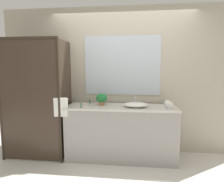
{
  "coord_description": "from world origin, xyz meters",
  "views": [
    {
      "loc": [
        0.15,
        -2.9,
        1.51
      ],
      "look_at": [
        -0.15,
        0.0,
        1.15
      ],
      "focal_mm": 28.57,
      "sensor_mm": 36.0,
      "label": 1
    }
  ],
  "objects_px": {
    "faucet": "(135,102)",
    "amenity_bottle_shampoo": "(81,105)",
    "amenity_bottle_conditioner": "(90,101)",
    "sink_basin": "(136,105)",
    "rolled_towel_near_edge": "(169,104)",
    "potted_plant": "(102,99)",
    "soap_dish": "(85,105)"
  },
  "relations": [
    {
      "from": "soap_dish",
      "to": "amenity_bottle_shampoo",
      "type": "distance_m",
      "value": 0.18
    },
    {
      "from": "sink_basin",
      "to": "amenity_bottle_shampoo",
      "type": "bearing_deg",
      "value": -169.72
    },
    {
      "from": "faucet",
      "to": "rolled_towel_near_edge",
      "type": "distance_m",
      "value": 0.54
    },
    {
      "from": "soap_dish",
      "to": "amenity_bottle_conditioner",
      "type": "xyz_separation_m",
      "value": [
        0.04,
        0.21,
        0.02
      ]
    },
    {
      "from": "faucet",
      "to": "amenity_bottle_conditioner",
      "type": "xyz_separation_m",
      "value": [
        -0.81,
        0.06,
        -0.01
      ]
    },
    {
      "from": "sink_basin",
      "to": "potted_plant",
      "type": "xyz_separation_m",
      "value": [
        -0.57,
        0.1,
        0.07
      ]
    },
    {
      "from": "sink_basin",
      "to": "faucet",
      "type": "bearing_deg",
      "value": 90.0
    },
    {
      "from": "potted_plant",
      "to": "soap_dish",
      "type": "relative_size",
      "value": 1.99
    },
    {
      "from": "rolled_towel_near_edge",
      "to": "amenity_bottle_shampoo",
      "type": "bearing_deg",
      "value": -173.56
    },
    {
      "from": "potted_plant",
      "to": "rolled_towel_near_edge",
      "type": "distance_m",
      "value": 1.1
    },
    {
      "from": "soap_dish",
      "to": "amenity_bottle_shampoo",
      "type": "height_order",
      "value": "amenity_bottle_shampoo"
    },
    {
      "from": "potted_plant",
      "to": "rolled_towel_near_edge",
      "type": "xyz_separation_m",
      "value": [
        1.09,
        -0.1,
        -0.06
      ]
    },
    {
      "from": "sink_basin",
      "to": "potted_plant",
      "type": "height_order",
      "value": "potted_plant"
    },
    {
      "from": "sink_basin",
      "to": "amenity_bottle_conditioner",
      "type": "relative_size",
      "value": 5.03
    },
    {
      "from": "sink_basin",
      "to": "soap_dish",
      "type": "distance_m",
      "value": 0.85
    },
    {
      "from": "soap_dish",
      "to": "rolled_towel_near_edge",
      "type": "height_order",
      "value": "rolled_towel_near_edge"
    },
    {
      "from": "faucet",
      "to": "amenity_bottle_shampoo",
      "type": "height_order",
      "value": "faucet"
    },
    {
      "from": "soap_dish",
      "to": "rolled_towel_near_edge",
      "type": "bearing_deg",
      "value": -0.94
    },
    {
      "from": "potted_plant",
      "to": "amenity_bottle_shampoo",
      "type": "relative_size",
      "value": 1.93
    },
    {
      "from": "faucet",
      "to": "amenity_bottle_shampoo",
      "type": "bearing_deg",
      "value": -159.64
    },
    {
      "from": "faucet",
      "to": "amenity_bottle_conditioner",
      "type": "distance_m",
      "value": 0.81
    },
    {
      "from": "potted_plant",
      "to": "amenity_bottle_conditioner",
      "type": "height_order",
      "value": "potted_plant"
    },
    {
      "from": "faucet",
      "to": "potted_plant",
      "type": "xyz_separation_m",
      "value": [
        -0.57,
        -0.07,
        0.06
      ]
    },
    {
      "from": "amenity_bottle_shampoo",
      "to": "rolled_towel_near_edge",
      "type": "bearing_deg",
      "value": 6.44
    },
    {
      "from": "rolled_towel_near_edge",
      "to": "amenity_bottle_conditioner",
      "type": "bearing_deg",
      "value": 170.25
    },
    {
      "from": "rolled_towel_near_edge",
      "to": "sink_basin",
      "type": "bearing_deg",
      "value": 179.95
    },
    {
      "from": "potted_plant",
      "to": "amenity_bottle_shampoo",
      "type": "distance_m",
      "value": 0.39
    },
    {
      "from": "faucet",
      "to": "rolled_towel_near_edge",
      "type": "bearing_deg",
      "value": -17.53
    },
    {
      "from": "sink_basin",
      "to": "soap_dish",
      "type": "height_order",
      "value": "sink_basin"
    },
    {
      "from": "amenity_bottle_conditioner",
      "to": "sink_basin",
      "type": "bearing_deg",
      "value": -15.72
    },
    {
      "from": "sink_basin",
      "to": "rolled_towel_near_edge",
      "type": "distance_m",
      "value": 0.52
    },
    {
      "from": "soap_dish",
      "to": "faucet",
      "type": "bearing_deg",
      "value": 9.49
    }
  ]
}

